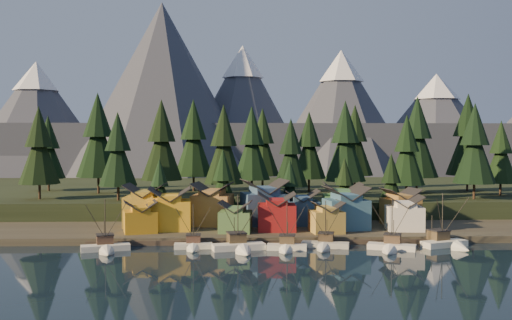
{
  "coord_description": "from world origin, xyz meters",
  "views": [
    {
      "loc": [
        -8.73,
        -104.13,
        22.03
      ],
      "look_at": [
        -3.98,
        30.0,
        17.35
      ],
      "focal_mm": 40.0,
      "sensor_mm": 36.0,
      "label": 1
    }
  ],
  "objects_px": {
    "boat_1": "(193,239)",
    "boat_5": "(391,240)",
    "house_front_1": "(170,208)",
    "house_back_1": "(212,203)",
    "boat_4": "(325,239)",
    "boat_6": "(448,236)",
    "boat_2": "(240,239)",
    "house_back_0": "(145,204)",
    "house_front_0": "(140,216)",
    "boat_0": "(106,241)",
    "boat_3": "(287,240)"
  },
  "relations": [
    {
      "from": "boat_3",
      "to": "house_front_0",
      "type": "height_order",
      "value": "boat_3"
    },
    {
      "from": "boat_3",
      "to": "house_back_0",
      "type": "xyz_separation_m",
      "value": [
        -31.7,
        23.51,
        4.68
      ]
    },
    {
      "from": "house_front_1",
      "to": "house_front_0",
      "type": "bearing_deg",
      "value": -153.23
    },
    {
      "from": "boat_2",
      "to": "boat_6",
      "type": "distance_m",
      "value": 42.73
    },
    {
      "from": "boat_4",
      "to": "house_back_1",
      "type": "distance_m",
      "value": 33.32
    },
    {
      "from": "boat_4",
      "to": "house_back_1",
      "type": "bearing_deg",
      "value": 150.34
    },
    {
      "from": "boat_4",
      "to": "boat_6",
      "type": "bearing_deg",
      "value": 14.13
    },
    {
      "from": "boat_1",
      "to": "house_back_0",
      "type": "distance_m",
      "value": 25.46
    },
    {
      "from": "boat_2",
      "to": "boat_3",
      "type": "relative_size",
      "value": 1.16
    },
    {
      "from": "boat_6",
      "to": "house_back_1",
      "type": "xyz_separation_m",
      "value": [
        -49.17,
        22.91,
        4.45
      ]
    },
    {
      "from": "boat_4",
      "to": "house_front_0",
      "type": "distance_m",
      "value": 41.25
    },
    {
      "from": "boat_6",
      "to": "house_front_0",
      "type": "xyz_separation_m",
      "value": [
        -64.7,
        12.2,
        2.81
      ]
    },
    {
      "from": "house_front_0",
      "to": "boat_5",
      "type": "bearing_deg",
      "value": -30.2
    },
    {
      "from": "boat_0",
      "to": "boat_3",
      "type": "bearing_deg",
      "value": -16.85
    },
    {
      "from": "boat_0",
      "to": "house_back_1",
      "type": "xyz_separation_m",
      "value": [
        20.04,
        24.6,
        4.68
      ]
    },
    {
      "from": "house_front_1",
      "to": "house_back_1",
      "type": "xyz_separation_m",
      "value": [
        9.44,
        7.01,
        0.25
      ]
    },
    {
      "from": "boat_0",
      "to": "boat_2",
      "type": "distance_m",
      "value": 26.53
    },
    {
      "from": "boat_2",
      "to": "boat_4",
      "type": "relative_size",
      "value": 1.14
    },
    {
      "from": "boat_6",
      "to": "boat_4",
      "type": "bearing_deg",
      "value": 158.82
    },
    {
      "from": "boat_1",
      "to": "house_front_1",
      "type": "height_order",
      "value": "house_front_1"
    },
    {
      "from": "boat_1",
      "to": "boat_0",
      "type": "bearing_deg",
      "value": -177.17
    },
    {
      "from": "boat_4",
      "to": "boat_5",
      "type": "relative_size",
      "value": 0.96
    },
    {
      "from": "boat_6",
      "to": "house_front_1",
      "type": "relative_size",
      "value": 1.22
    },
    {
      "from": "boat_5",
      "to": "boat_6",
      "type": "distance_m",
      "value": 12.91
    },
    {
      "from": "boat_5",
      "to": "house_back_0",
      "type": "height_order",
      "value": "house_back_0"
    },
    {
      "from": "house_back_0",
      "to": "boat_1",
      "type": "bearing_deg",
      "value": -56.71
    },
    {
      "from": "boat_2",
      "to": "boat_5",
      "type": "xyz_separation_m",
      "value": [
        30.08,
        -0.79,
        -0.18
      ]
    },
    {
      "from": "boat_0",
      "to": "boat_3",
      "type": "relative_size",
      "value": 1.08
    },
    {
      "from": "boat_6",
      "to": "house_back_0",
      "type": "distance_m",
      "value": 68.69
    },
    {
      "from": "boat_0",
      "to": "boat_3",
      "type": "distance_m",
      "value": 35.81
    },
    {
      "from": "boat_1",
      "to": "boat_5",
      "type": "height_order",
      "value": "boat_5"
    },
    {
      "from": "boat_6",
      "to": "boat_2",
      "type": "bearing_deg",
      "value": 161.63
    },
    {
      "from": "boat_1",
      "to": "house_back_1",
      "type": "xyz_separation_m",
      "value": [
        2.95,
        22.81,
        4.83
      ]
    },
    {
      "from": "house_front_1",
      "to": "house_back_0",
      "type": "relative_size",
      "value": 1.0
    },
    {
      "from": "boat_5",
      "to": "boat_0",
      "type": "bearing_deg",
      "value": -159.55
    },
    {
      "from": "boat_2",
      "to": "boat_6",
      "type": "relative_size",
      "value": 1.0
    },
    {
      "from": "boat_0",
      "to": "house_back_1",
      "type": "relative_size",
      "value": 1.07
    },
    {
      "from": "boat_1",
      "to": "boat_6",
      "type": "distance_m",
      "value": 52.11
    },
    {
      "from": "boat_4",
      "to": "house_front_0",
      "type": "relative_size",
      "value": 1.27
    },
    {
      "from": "boat_0",
      "to": "boat_4",
      "type": "relative_size",
      "value": 1.06
    },
    {
      "from": "boat_6",
      "to": "house_back_1",
      "type": "bearing_deg",
      "value": 133.95
    },
    {
      "from": "boat_2",
      "to": "boat_4",
      "type": "height_order",
      "value": "boat_2"
    },
    {
      "from": "house_back_1",
      "to": "house_front_1",
      "type": "bearing_deg",
      "value": -133.07
    },
    {
      "from": "boat_1",
      "to": "boat_6",
      "type": "relative_size",
      "value": 0.82
    },
    {
      "from": "boat_1",
      "to": "boat_3",
      "type": "bearing_deg",
      "value": -9.68
    },
    {
      "from": "house_front_0",
      "to": "boat_2",
      "type": "bearing_deg",
      "value": -46.97
    },
    {
      "from": "boat_5",
      "to": "boat_6",
      "type": "height_order",
      "value": "boat_6"
    },
    {
      "from": "boat_2",
      "to": "boat_5",
      "type": "relative_size",
      "value": 1.09
    },
    {
      "from": "boat_5",
      "to": "house_back_0",
      "type": "distance_m",
      "value": 58.03
    },
    {
      "from": "boat_2",
      "to": "boat_6",
      "type": "height_order",
      "value": "same"
    }
  ]
}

